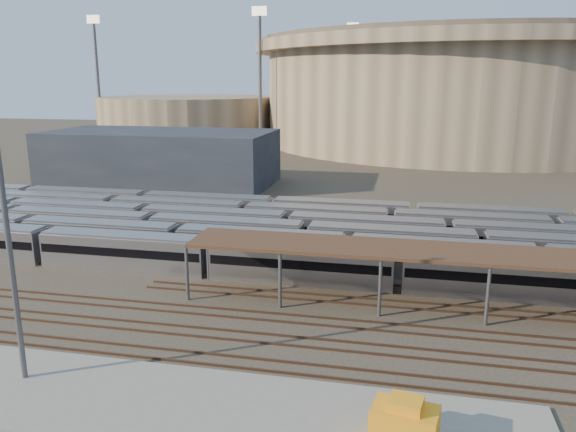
# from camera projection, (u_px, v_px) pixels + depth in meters

# --- Properties ---
(ground) EXTENTS (420.00, 420.00, 0.00)m
(ground) POSITION_uv_depth(u_px,v_px,m) (270.00, 313.00, 48.04)
(ground) COLOR #383026
(ground) RESTS_ON ground
(apron) EXTENTS (50.00, 9.00, 0.20)m
(apron) POSITION_uv_depth(u_px,v_px,m) (134.00, 400.00, 34.79)
(apron) COLOR gray
(apron) RESTS_ON ground
(subway_trains) EXTENTS (129.47, 23.90, 3.60)m
(subway_trains) POSITION_uv_depth(u_px,v_px,m) (303.00, 235.00, 65.31)
(subway_trains) COLOR #A4A3A8
(subway_trains) RESTS_ON ground
(inspection_shed) EXTENTS (60.30, 6.00, 5.30)m
(inspection_shed) POSITION_uv_depth(u_px,v_px,m) (541.00, 260.00, 46.15)
(inspection_shed) COLOR #545459
(inspection_shed) RESTS_ON ground
(empty_tracks) EXTENTS (170.00, 9.62, 0.18)m
(empty_tracks) POSITION_uv_depth(u_px,v_px,m) (255.00, 337.00, 43.27)
(empty_tracks) COLOR #4C3323
(empty_tracks) RESTS_ON ground
(stadium) EXTENTS (124.00, 124.00, 32.50)m
(stadium) POSITION_uv_depth(u_px,v_px,m) (459.00, 89.00, 171.97)
(stadium) COLOR #9B8569
(stadium) RESTS_ON ground
(secondary_arena) EXTENTS (56.00, 56.00, 14.00)m
(secondary_arena) POSITION_uv_depth(u_px,v_px,m) (187.00, 119.00, 182.10)
(secondary_arena) COLOR #9B8569
(secondary_arena) RESTS_ON ground
(service_building) EXTENTS (42.00, 20.00, 10.00)m
(service_building) POSITION_uv_depth(u_px,v_px,m) (161.00, 158.00, 106.24)
(service_building) COLOR #1E232D
(service_building) RESTS_ON ground
(floodlight_0) EXTENTS (4.00, 1.00, 38.40)m
(floodlight_0) POSITION_uv_depth(u_px,v_px,m) (260.00, 75.00, 153.74)
(floodlight_0) COLOR #545459
(floodlight_0) RESTS_ON ground
(floodlight_1) EXTENTS (4.00, 1.00, 38.40)m
(floodlight_1) POSITION_uv_depth(u_px,v_px,m) (98.00, 75.00, 174.48)
(floodlight_1) COLOR #545459
(floodlight_1) RESTS_ON ground
(floodlight_3) EXTENTS (4.00, 1.00, 38.40)m
(floodlight_3) POSITION_uv_depth(u_px,v_px,m) (352.00, 76.00, 197.13)
(floodlight_3) COLOR #545459
(floodlight_3) RESTS_ON ground
(yard_light_pole) EXTENTS (0.81, 0.36, 19.29)m
(yard_light_pole) POSITION_uv_depth(u_px,v_px,m) (8.00, 236.00, 34.98)
(yard_light_pole) COLOR #545459
(yard_light_pole) RESTS_ON apron
(yellow_equipment) EXTENTS (3.83, 2.78, 2.18)m
(yellow_equipment) POSITION_uv_depth(u_px,v_px,m) (405.00, 426.00, 30.18)
(yellow_equipment) COLOR orange
(yellow_equipment) RESTS_ON apron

